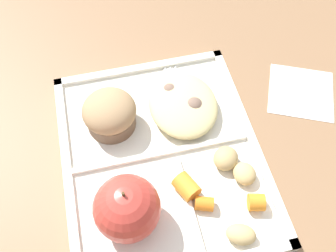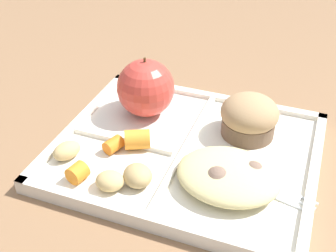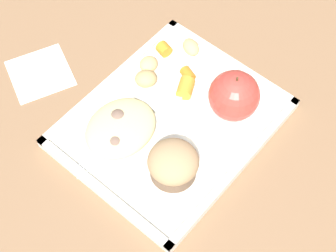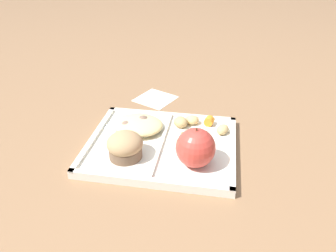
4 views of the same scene
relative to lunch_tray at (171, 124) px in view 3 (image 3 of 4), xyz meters
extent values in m
plane|color=#846042|center=(0.00, 0.00, -0.01)|extent=(6.00, 6.00, 0.00)
cube|color=silver|center=(0.00, 0.00, 0.00)|extent=(0.35, 0.29, 0.01)
cube|color=silver|center=(0.00, -0.14, 0.01)|extent=(0.35, 0.01, 0.01)
cube|color=silver|center=(0.00, 0.14, 0.01)|extent=(0.35, 0.01, 0.01)
cube|color=silver|center=(-0.17, 0.00, 0.01)|extent=(0.01, 0.29, 0.01)
cube|color=silver|center=(0.17, 0.00, 0.01)|extent=(0.01, 0.29, 0.01)
cube|color=silver|center=(0.00, 0.00, 0.01)|extent=(0.01, 0.26, 0.01)
cube|color=silver|center=(-0.09, -0.02, 0.01)|extent=(0.15, 0.01, 0.01)
sphere|color=#C63D33|center=(-0.09, 0.06, 0.05)|extent=(0.09, 0.09, 0.09)
cylinder|color=#4C381E|center=(-0.09, 0.06, 0.09)|extent=(0.00, 0.00, 0.01)
cylinder|color=brown|center=(0.07, 0.06, 0.02)|extent=(0.07, 0.07, 0.03)
ellipsoid|color=tan|center=(0.07, 0.06, 0.04)|extent=(0.08, 0.08, 0.05)
cylinder|color=orange|center=(-0.09, -0.04, 0.02)|extent=(0.03, 0.03, 0.02)
cylinder|color=orange|center=(-0.06, -0.02, 0.02)|extent=(0.04, 0.04, 0.03)
cylinder|color=orange|center=(-0.11, -0.11, 0.02)|extent=(0.03, 0.03, 0.02)
ellipsoid|color=tan|center=(-0.06, -0.11, 0.02)|extent=(0.04, 0.04, 0.02)
ellipsoid|color=tan|center=(-0.03, -0.09, 0.02)|extent=(0.05, 0.05, 0.03)
ellipsoid|color=tan|center=(-0.14, -0.07, 0.02)|extent=(0.04, 0.05, 0.02)
ellipsoid|color=#D6C684|center=(0.07, -0.05, 0.02)|extent=(0.13, 0.11, 0.03)
sphere|color=#755B4C|center=(0.06, -0.06, 0.02)|extent=(0.03, 0.03, 0.03)
sphere|color=#755B4C|center=(0.10, -0.04, 0.02)|extent=(0.03, 0.03, 0.03)
cube|color=white|center=(0.08, -0.03, 0.01)|extent=(0.09, 0.03, 0.00)
cube|color=white|center=(0.14, -0.05, 0.01)|extent=(0.04, 0.03, 0.00)
cylinder|color=white|center=(0.17, -0.06, 0.01)|extent=(0.02, 0.01, 0.00)
cylinder|color=white|center=(0.17, -0.05, 0.01)|extent=(0.02, 0.01, 0.00)
cylinder|color=white|center=(0.17, -0.04, 0.01)|extent=(0.02, 0.01, 0.00)
cube|color=white|center=(0.07, -0.26, -0.01)|extent=(0.14, 0.14, 0.00)
camera|label=1|loc=(-0.26, 0.05, 0.51)|focal=40.81mm
camera|label=2|loc=(0.14, -0.44, 0.38)|focal=46.27mm
camera|label=3|loc=(0.36, 0.30, 0.77)|focal=56.25mm
camera|label=4|loc=(-0.12, 0.63, 0.45)|focal=34.85mm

